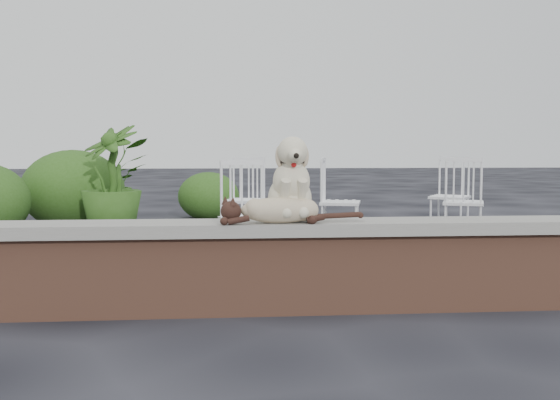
{
  "coord_description": "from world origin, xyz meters",
  "views": [
    {
      "loc": [
        -0.76,
        -4.07,
        1.04
      ],
      "look_at": [
        -0.39,
        0.2,
        0.7
      ],
      "focal_mm": 41.36,
      "sensor_mm": 36.0,
      "label": 1
    }
  ],
  "objects": [
    {
      "name": "ground",
      "position": [
        0.0,
        0.0,
        0.0
      ],
      "size": [
        60.0,
        60.0,
        0.0
      ],
      "primitive_type": "plane",
      "color": "black",
      "rests_on": "ground"
    },
    {
      "name": "brick_wall",
      "position": [
        0.0,
        0.0,
        0.25
      ],
      "size": [
        6.0,
        0.3,
        0.5
      ],
      "primitive_type": "cube",
      "color": "brown",
      "rests_on": "ground"
    },
    {
      "name": "capstone",
      "position": [
        0.0,
        0.0,
        0.54
      ],
      "size": [
        6.2,
        0.4,
        0.08
      ],
      "primitive_type": "cube",
      "color": "slate",
      "rests_on": "brick_wall"
    },
    {
      "name": "dog",
      "position": [
        -0.34,
        0.04,
        0.85
      ],
      "size": [
        0.38,
        0.49,
        0.55
      ],
      "primitive_type": null,
      "rotation": [
        0.0,
        0.0,
        0.05
      ],
      "color": "beige",
      "rests_on": "capstone"
    },
    {
      "name": "cat",
      "position": [
        -0.42,
        -0.11,
        0.67
      ],
      "size": [
        1.09,
        0.31,
        0.18
      ],
      "primitive_type": null,
      "rotation": [
        0.0,
        0.0,
        0.05
      ],
      "color": "tan",
      "rests_on": "capstone"
    },
    {
      "name": "chair_a",
      "position": [
        -0.57,
        1.29,
        0.47
      ],
      "size": [
        0.68,
        0.68,
        0.94
      ],
      "primitive_type": null,
      "rotation": [
        0.0,
        0.0,
        0.24
      ],
      "color": "white",
      "rests_on": "ground"
    },
    {
      "name": "chair_e",
      "position": [
        0.5,
        2.87,
        0.47
      ],
      "size": [
        0.68,
        0.68,
        0.94
      ],
      "primitive_type": null,
      "rotation": [
        0.0,
        0.0,
        1.32
      ],
      "color": "white",
      "rests_on": "ground"
    },
    {
      "name": "chair_c",
      "position": [
        1.84,
        2.74,
        0.47
      ],
      "size": [
        0.73,
        0.73,
        0.94
      ],
      "primitive_type": null,
      "rotation": [
        0.0,
        0.0,
        2.76
      ],
      "color": "white",
      "rests_on": "ground"
    },
    {
      "name": "chair_b",
      "position": [
        -0.53,
        3.22,
        0.47
      ],
      "size": [
        0.67,
        0.67,
        0.94
      ],
      "primitive_type": null,
      "rotation": [
        0.0,
        0.0,
        -0.22
      ],
      "color": "white",
      "rests_on": "ground"
    },
    {
      "name": "chair_d",
      "position": [
        1.97,
        3.55,
        0.47
      ],
      "size": [
        0.78,
        0.78,
        0.94
      ],
      "primitive_type": null,
      "rotation": [
        0.0,
        0.0,
        -0.59
      ],
      "color": "white",
      "rests_on": "ground"
    },
    {
      "name": "potted_plant_a",
      "position": [
        -2.37,
        5.0,
        0.6
      ],
      "size": [
        1.39,
        1.34,
        1.19
      ],
      "primitive_type": "imported",
      "rotation": [
        0.0,
        0.0,
        0.51
      ],
      "color": "#295016",
      "rests_on": "ground"
    },
    {
      "name": "potted_plant_b",
      "position": [
        -2.14,
        3.87,
        0.67
      ],
      "size": [
        1.05,
        1.05,
        1.33
      ],
      "primitive_type": "imported",
      "rotation": [
        0.0,
        0.0,
        -0.77
      ],
      "color": "#295016",
      "rests_on": "ground"
    },
    {
      "name": "shrubbery",
      "position": [
        -2.8,
        4.57,
        0.44
      ],
      "size": [
        3.7,
        2.89,
        1.08
      ],
      "color": "#295016",
      "rests_on": "ground"
    }
  ]
}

